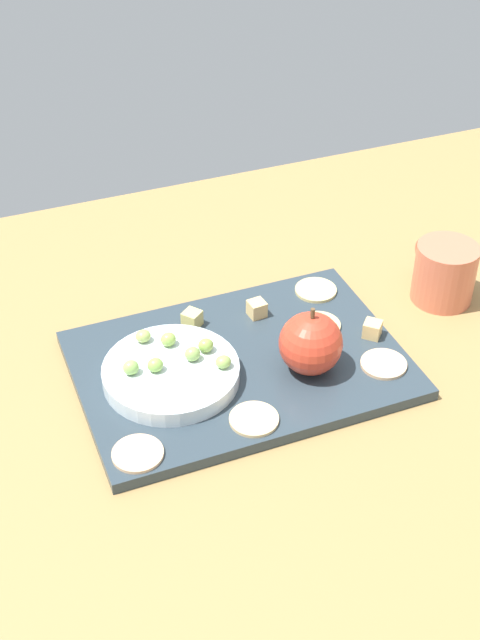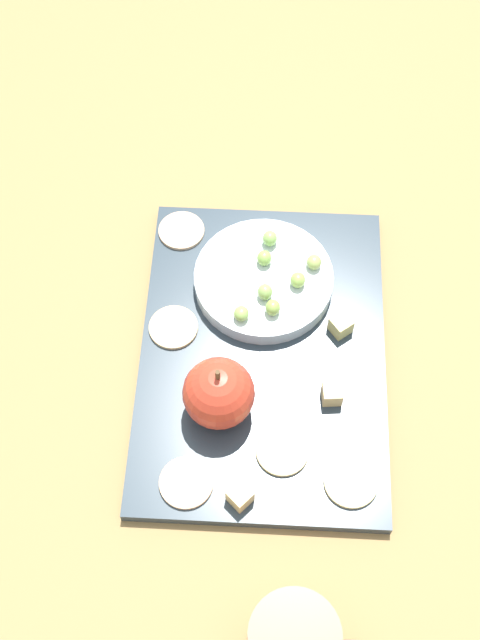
{
  "view_description": "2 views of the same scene",
  "coord_description": "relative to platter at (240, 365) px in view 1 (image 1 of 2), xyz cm",
  "views": [
    {
      "loc": [
        24.9,
        70.95,
        68.72
      ],
      "look_at": [
        -3.87,
        -1.4,
        8.89
      ],
      "focal_mm": 47.87,
      "sensor_mm": 36.0,
      "label": 1
    },
    {
      "loc": [
        -43.13,
        1.27,
        81.6
      ],
      "look_at": [
        -1.98,
        3.36,
        9.59
      ],
      "focal_mm": 45.43,
      "sensor_mm": 36.0,
      "label": 2
    }
  ],
  "objects": [
    {
      "name": "table",
      "position": [
        2.93,
        -0.86,
        -2.44
      ],
      "size": [
        144.34,
        88.71,
        3.48
      ],
      "primitive_type": "cube",
      "color": "olive",
      "rests_on": "ground"
    },
    {
      "name": "grape_4",
      "position": [
        5.69,
        0.04,
        3.43
      ],
      "size": [
        1.8,
        1.62,
        1.67
      ],
      "primitive_type": "ellipsoid",
      "color": "#8BB158",
      "rests_on": "serving_dish"
    },
    {
      "name": "grape_5",
      "position": [
        7.4,
        -3.47,
        3.42
      ],
      "size": [
        1.8,
        1.62,
        1.65
      ],
      "primitive_type": "ellipsoid",
      "color": "#94BB52",
      "rests_on": "serving_dish"
    },
    {
      "name": "cracker_1",
      "position": [
        -15.06,
        6.95,
        0.9
      ],
      "size": [
        5.34,
        5.34,
        0.4
      ],
      "primitive_type": "cylinder",
      "color": "#DFB386",
      "rests_on": "platter"
    },
    {
      "name": "serving_dish",
      "position": [
        8.38,
        0.25,
        1.65
      ],
      "size": [
        15.44,
        15.44,
        1.9
      ],
      "primitive_type": "cylinder",
      "color": "silver",
      "rests_on": "platter"
    },
    {
      "name": "grape_3",
      "position": [
        3.79,
        -1.28,
        3.43
      ],
      "size": [
        1.8,
        1.62,
        1.65
      ],
      "primitive_type": "ellipsoid",
      "color": "#8BAF4B",
      "rests_on": "serving_dish"
    },
    {
      "name": "grape_0",
      "position": [
        10.12,
        0.28,
        3.4
      ],
      "size": [
        1.8,
        1.62,
        1.6
      ],
      "primitive_type": "ellipsoid",
      "color": "#89B84F",
      "rests_on": "serving_dish"
    },
    {
      "name": "cheese_cube_2",
      "position": [
        -5.17,
        -7.27,
        1.7
      ],
      "size": [
        2.19,
        2.19,
        2.0
      ],
      "primitive_type": "cube",
      "rotation": [
        0.0,
        0.0,
        0.1
      ],
      "color": "#EFC57A",
      "rests_on": "platter"
    },
    {
      "name": "cracker_4",
      "position": [
        -14.17,
        -9.14,
        0.9
      ],
      "size": [
        5.34,
        5.34,
        0.4
      ],
      "primitive_type": "cylinder",
      "color": "#DCC680",
      "rests_on": "platter"
    },
    {
      "name": "apple_stem",
      "position": [
        -6.9,
        4.21,
        8.56
      ],
      "size": [
        0.5,
        0.5,
        1.2
      ],
      "primitive_type": "cylinder",
      "color": "brown",
      "rests_on": "apple_whole"
    },
    {
      "name": "cracker_3",
      "position": [
        2.24,
        9.8,
        0.9
      ],
      "size": [
        5.34,
        5.34,
        0.4
      ],
      "primitive_type": "cylinder",
      "color": "#DFBC84",
      "rests_on": "platter"
    },
    {
      "name": "cheese_cube_1",
      "position": [
        3.23,
        -8.26,
        1.7
      ],
      "size": [
        2.81,
        2.81,
        2.0
      ],
      "primitive_type": "cube",
      "rotation": [
        0.0,
        0.0,
        0.66
      ],
      "color": "#E1D074",
      "rests_on": "platter"
    },
    {
      "name": "platter",
      "position": [
        0.0,
        0.0,
        0.0
      ],
      "size": [
        37.39,
        26.11,
        1.41
      ],
      "primitive_type": "cube",
      "color": "#2D3A43",
      "rests_on": "table"
    },
    {
      "name": "grape_1",
      "position": [
        9.89,
        -5.21,
        3.34
      ],
      "size": [
        1.8,
        1.62,
        1.48
      ],
      "primitive_type": "ellipsoid",
      "color": "#9DB55B",
      "rests_on": "serving_dish"
    },
    {
      "name": "cracker_0",
      "position": [
        15.16,
        10.05,
        0.9
      ],
      "size": [
        5.34,
        5.34,
        0.4
      ],
      "primitive_type": "cylinder",
      "color": "#E5B68A",
      "rests_on": "platter"
    },
    {
      "name": "apple_whole",
      "position": [
        -6.9,
        4.21,
        4.33
      ],
      "size": [
        7.26,
        7.26,
        7.26
      ],
      "primitive_type": "sphere",
      "color": "red",
      "rests_on": "platter"
    },
    {
      "name": "cheese_cube_0",
      "position": [
        -16.43,
        1.62,
        1.7
      ],
      "size": [
        2.83,
        2.83,
        2.0
      ],
      "primitive_type": "cube",
      "rotation": [
        0.0,
        0.0,
        0.81
      ],
      "color": "#ECC679",
      "rests_on": "platter"
    },
    {
      "name": "cracker_2",
      "position": [
        -11.3,
        -2.35,
        0.9
      ],
      "size": [
        5.34,
        5.34,
        0.4
      ],
      "primitive_type": "cylinder",
      "color": "#D4BA7B",
      "rests_on": "platter"
    },
    {
      "name": "grape_2",
      "position": [
        12.75,
        -0.25,
        3.45
      ],
      "size": [
        1.8,
        1.62,
        1.7
      ],
      "primitive_type": "ellipsoid",
      "color": "#8CBD5A",
      "rests_on": "serving_dish"
    },
    {
      "name": "cup",
      "position": [
        -29.54,
        -3.71,
        3.2
      ],
      "size": [
        7.87,
        11.07,
        7.8
      ],
      "color": "#D26A4D",
      "rests_on": "table"
    },
    {
      "name": "grape_6",
      "position": [
        3.26,
        2.46,
        3.32
      ],
      "size": [
        1.8,
        1.62,
        1.44
      ],
      "primitive_type": "ellipsoid",
      "color": "#8CB355",
      "rests_on": "serving_dish"
    }
  ]
}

